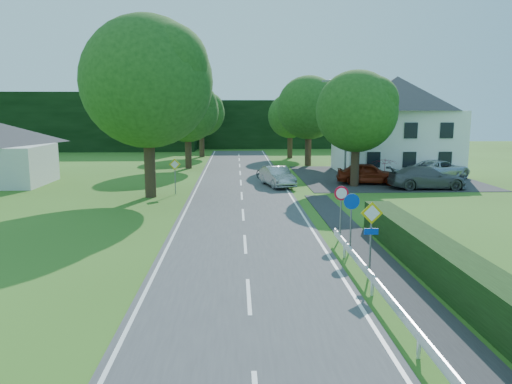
{
  "coord_description": "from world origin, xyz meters",
  "views": [
    {
      "loc": [
        -0.36,
        -8.66,
        5.74
      ],
      "look_at": [
        0.68,
        17.2,
        1.42
      ],
      "focal_mm": 35.0,
      "sensor_mm": 36.0,
      "label": 1
    }
  ],
  "objects_px": {
    "parasol": "(385,171)",
    "parked_car_silver_b": "(439,169)",
    "streetlight": "(344,126)",
    "parked_car_red": "(368,173)",
    "parked_car_grey": "(427,178)",
    "motorcycle": "(263,173)",
    "moving_car": "(277,176)"
  },
  "relations": [
    {
      "from": "parked_car_silver_b",
      "to": "parked_car_red",
      "type": "bearing_deg",
      "value": 82.77
    },
    {
      "from": "moving_car",
      "to": "parked_car_grey",
      "type": "height_order",
      "value": "parked_car_grey"
    },
    {
      "from": "parked_car_red",
      "to": "parked_car_silver_b",
      "type": "height_order",
      "value": "parked_car_red"
    },
    {
      "from": "motorcycle",
      "to": "parked_car_silver_b",
      "type": "xyz_separation_m",
      "value": [
        14.57,
        -0.23,
        0.23
      ]
    },
    {
      "from": "moving_car",
      "to": "parked_car_grey",
      "type": "xyz_separation_m",
      "value": [
        10.71,
        -1.6,
        0.06
      ]
    },
    {
      "from": "streetlight",
      "to": "parked_car_red",
      "type": "distance_m",
      "value": 4.12
    },
    {
      "from": "streetlight",
      "to": "parked_car_silver_b",
      "type": "height_order",
      "value": "streetlight"
    },
    {
      "from": "parked_car_red",
      "to": "parasol",
      "type": "bearing_deg",
      "value": -62.18
    },
    {
      "from": "moving_car",
      "to": "parked_car_grey",
      "type": "distance_m",
      "value": 10.83
    },
    {
      "from": "parasol",
      "to": "parked_car_silver_b",
      "type": "bearing_deg",
      "value": 21.02
    },
    {
      "from": "parasol",
      "to": "motorcycle",
      "type": "bearing_deg",
      "value": 166.79
    },
    {
      "from": "parked_car_silver_b",
      "to": "parasol",
      "type": "height_order",
      "value": "parasol"
    },
    {
      "from": "parked_car_silver_b",
      "to": "motorcycle",
      "type": "bearing_deg",
      "value": 61.37
    },
    {
      "from": "parasol",
      "to": "moving_car",
      "type": "bearing_deg",
      "value": -170.63
    },
    {
      "from": "streetlight",
      "to": "motorcycle",
      "type": "bearing_deg",
      "value": 164.74
    },
    {
      "from": "streetlight",
      "to": "parasol",
      "type": "relative_size",
      "value": 3.78
    },
    {
      "from": "streetlight",
      "to": "parked_car_grey",
      "type": "xyz_separation_m",
      "value": [
        5.35,
        -3.5,
        -3.63
      ]
    },
    {
      "from": "streetlight",
      "to": "motorcycle",
      "type": "xyz_separation_m",
      "value": [
        -6.26,
        1.71,
        -3.87
      ]
    },
    {
      "from": "streetlight",
      "to": "parasol",
      "type": "height_order",
      "value": "streetlight"
    },
    {
      "from": "parked_car_grey",
      "to": "parasol",
      "type": "relative_size",
      "value": 2.6
    },
    {
      "from": "parked_car_red",
      "to": "parasol",
      "type": "relative_size",
      "value": 2.26
    },
    {
      "from": "streetlight",
      "to": "moving_car",
      "type": "xyz_separation_m",
      "value": [
        -5.36,
        -1.9,
        -3.69
      ]
    },
    {
      "from": "parked_car_silver_b",
      "to": "parasol",
      "type": "relative_size",
      "value": 2.68
    },
    {
      "from": "streetlight",
      "to": "parked_car_silver_b",
      "type": "bearing_deg",
      "value": 10.11
    },
    {
      "from": "streetlight",
      "to": "motorcycle",
      "type": "relative_size",
      "value": 3.79
    },
    {
      "from": "parked_car_grey",
      "to": "streetlight",
      "type": "bearing_deg",
      "value": 57.45
    },
    {
      "from": "moving_car",
      "to": "parked_car_red",
      "type": "bearing_deg",
      "value": -6.34
    },
    {
      "from": "moving_car",
      "to": "motorcycle",
      "type": "relative_size",
      "value": 2.12
    },
    {
      "from": "moving_car",
      "to": "parked_car_grey",
      "type": "relative_size",
      "value": 0.81
    },
    {
      "from": "streetlight",
      "to": "parked_car_grey",
      "type": "relative_size",
      "value": 1.45
    },
    {
      "from": "parasol",
      "to": "parked_car_grey",
      "type": "bearing_deg",
      "value": -53.7
    },
    {
      "from": "parked_car_red",
      "to": "motorcycle",
      "type": "bearing_deg",
      "value": 80.65
    }
  ]
}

